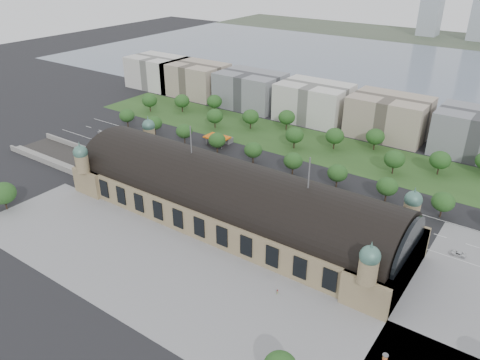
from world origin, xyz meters
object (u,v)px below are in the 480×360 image
Objects in this scene: traffic_car_5 at (371,200)px; parked_car_3 at (168,164)px; parked_car_0 at (154,163)px; bus_mid at (299,196)px; petrol_station at (222,139)px; traffic_car_6 at (457,253)px; parked_car_2 at (191,176)px; pedestrian_0 at (277,292)px; parked_car_4 at (203,180)px; parked_car_1 at (177,167)px; bus_east at (308,205)px; advertising_column at (385,359)px; traffic_car_3 at (226,161)px; parked_car_6 at (183,173)px; traffic_car_0 at (100,132)px; bus_west at (266,185)px; parked_car_5 at (178,167)px; traffic_car_1 at (155,137)px.

parked_car_3 is at bearing 110.57° from traffic_car_5.
parked_car_0 is 0.37× the size of bus_mid.
traffic_car_6 is at bearing -15.00° from petrol_station.
pedestrian_0 is (81.03, -50.32, 0.23)m from parked_car_2.
parked_car_4 is (26.95, -4.00, 0.08)m from parked_car_3.
parked_car_1 is at bearing -144.25° from parked_car_2.
bus_east reaches higher than pedestrian_0.
advertising_column reaches higher than parked_car_1.
traffic_car_3 is 1.00× the size of parked_car_0.
parked_car_6 is at bearing -127.00° from parked_car_2.
parked_car_1 is 75.64m from bus_east.
traffic_car_3 is at bearing 135.26° from parked_car_6.
parked_car_1 is at bearing 111.34° from traffic_car_5.
traffic_car_6 reaches higher than traffic_car_0.
petrol_station reaches higher than parked_car_2.
parked_car_3 reaches higher than traffic_car_0.
traffic_car_6 is 150.45m from parked_car_0.
bus_mid is 8.74m from bus_east.
parked_car_1 is 50.90m from bus_west.
traffic_car_6 is 136.84m from parked_car_5.
bus_west is (49.60, 7.00, 1.06)m from parked_car_5.
parked_car_3 is at bearing 98.03° from bus_mid.
bus_east reaches higher than traffic_car_6.
bus_mid is (47.36, 11.00, 1.07)m from parked_car_4.
traffic_car_1 is at bearing 83.84° from bus_mid.
parked_car_1 is at bearing 149.21° from pedestrian_0.
pedestrian_0 is at bearing 69.33° from traffic_car_0.
petrol_station is 7.71× the size of pedestrian_0.
parked_car_0 is at bearing -128.52° from parked_car_4.
parked_car_3 is 0.35× the size of bus_east.
parked_car_1 is at bearing 143.87° from traffic_car_3.
traffic_car_0 is 73.87m from parked_car_5.
petrol_station is 26.45m from traffic_car_3.
parked_car_4 is 0.38× the size of bus_west.
bus_mid reaches higher than parked_car_6.
parked_car_6 is (47.10, -27.64, -0.12)m from traffic_car_1.
bus_east reaches higher than advertising_column.
parked_car_0 is 88.48m from bus_east.
traffic_car_3 is at bearing -90.89° from traffic_car_1.
advertising_column is (205.39, -72.02, 0.95)m from traffic_car_0.
parked_car_2 is at bearing 100.63° from bus_west.
traffic_car_6 is 116.76m from parked_car_4.
traffic_car_1 is 0.42× the size of bus_east.
parked_car_2 is 0.37× the size of bus_west.
parked_car_4 is (-75.03, -27.67, 0.04)m from traffic_car_5.
petrol_station is at bearing 160.25° from parked_car_2.
traffic_car_5 reaches higher than parked_car_3.
bus_east is at bearing -106.93° from bus_west.
bus_west is 6.94× the size of pedestrian_0.
parked_car_4 is at bearing -167.03° from traffic_car_3.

